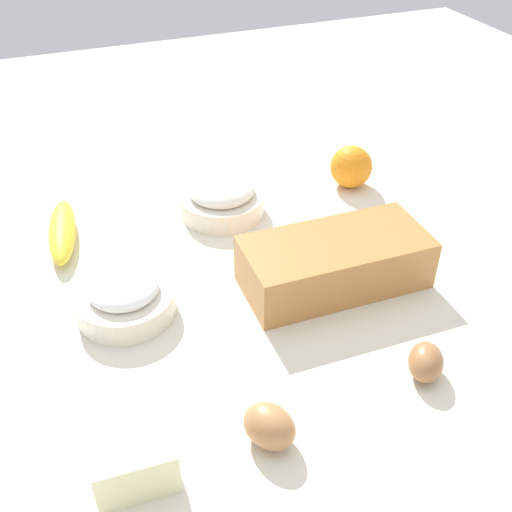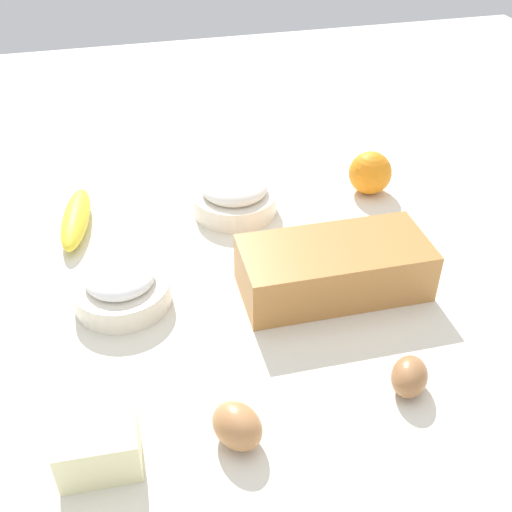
{
  "view_description": "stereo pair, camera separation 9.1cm",
  "coord_description": "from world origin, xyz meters",
  "px_view_note": "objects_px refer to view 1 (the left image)",
  "views": [
    {
      "loc": [
        -0.28,
        -0.71,
        0.61
      ],
      "look_at": [
        0.0,
        0.0,
        0.04
      ],
      "focal_mm": 43.25,
      "sensor_mm": 36.0,
      "label": 1
    },
    {
      "loc": [
        -0.19,
        -0.74,
        0.61
      ],
      "look_at": [
        0.0,
        0.0,
        0.04
      ],
      "focal_mm": 43.25,
      "sensor_mm": 36.0,
      "label": 2
    }
  ],
  "objects_px": {
    "flour_bowl": "(222,198)",
    "butter_block": "(134,462)",
    "banana": "(62,231)",
    "sugar_bowl": "(125,298)",
    "loaf_pan": "(335,261)",
    "orange_fruit": "(351,167)",
    "egg_near_butter": "(426,362)",
    "egg_beside_bowl": "(269,426)"
  },
  "relations": [
    {
      "from": "sugar_bowl",
      "to": "flour_bowl",
      "type": "bearing_deg",
      "value": 43.48
    },
    {
      "from": "flour_bowl",
      "to": "egg_beside_bowl",
      "type": "distance_m",
      "value": 0.5
    },
    {
      "from": "butter_block",
      "to": "egg_near_butter",
      "type": "bearing_deg",
      "value": 2.53
    },
    {
      "from": "loaf_pan",
      "to": "orange_fruit",
      "type": "relative_size",
      "value": 3.5
    },
    {
      "from": "orange_fruit",
      "to": "loaf_pan",
      "type": "bearing_deg",
      "value": -122.96
    },
    {
      "from": "sugar_bowl",
      "to": "egg_near_butter",
      "type": "distance_m",
      "value": 0.43
    },
    {
      "from": "flour_bowl",
      "to": "orange_fruit",
      "type": "height_order",
      "value": "orange_fruit"
    },
    {
      "from": "flour_bowl",
      "to": "banana",
      "type": "bearing_deg",
      "value": 177.09
    },
    {
      "from": "sugar_bowl",
      "to": "egg_near_butter",
      "type": "relative_size",
      "value": 2.34
    },
    {
      "from": "sugar_bowl",
      "to": "loaf_pan",
      "type": "bearing_deg",
      "value": -8.5
    },
    {
      "from": "egg_beside_bowl",
      "to": "banana",
      "type": "bearing_deg",
      "value": 108.87
    },
    {
      "from": "orange_fruit",
      "to": "egg_beside_bowl",
      "type": "distance_m",
      "value": 0.62
    },
    {
      "from": "loaf_pan",
      "to": "sugar_bowl",
      "type": "distance_m",
      "value": 0.32
    },
    {
      "from": "loaf_pan",
      "to": "sugar_bowl",
      "type": "xyz_separation_m",
      "value": [
        -0.31,
        0.05,
        -0.01
      ]
    },
    {
      "from": "loaf_pan",
      "to": "butter_block",
      "type": "bearing_deg",
      "value": -146.52
    },
    {
      "from": "banana",
      "to": "egg_beside_bowl",
      "type": "height_order",
      "value": "egg_beside_bowl"
    },
    {
      "from": "banana",
      "to": "orange_fruit",
      "type": "height_order",
      "value": "orange_fruit"
    },
    {
      "from": "egg_near_butter",
      "to": "flour_bowl",
      "type": "bearing_deg",
      "value": 104.38
    },
    {
      "from": "sugar_bowl",
      "to": "egg_beside_bowl",
      "type": "distance_m",
      "value": 0.3
    },
    {
      "from": "loaf_pan",
      "to": "banana",
      "type": "distance_m",
      "value": 0.46
    },
    {
      "from": "egg_beside_bowl",
      "to": "egg_near_butter",
      "type": "bearing_deg",
      "value": 5.62
    },
    {
      "from": "loaf_pan",
      "to": "egg_beside_bowl",
      "type": "relative_size",
      "value": 4.21
    },
    {
      "from": "flour_bowl",
      "to": "butter_block",
      "type": "xyz_separation_m",
      "value": [
        -0.26,
        -0.48,
        -0.0
      ]
    },
    {
      "from": "sugar_bowl",
      "to": "butter_block",
      "type": "distance_m",
      "value": 0.28
    },
    {
      "from": "orange_fruit",
      "to": "egg_near_butter",
      "type": "distance_m",
      "value": 0.49
    },
    {
      "from": "egg_near_butter",
      "to": "sugar_bowl",
      "type": "bearing_deg",
      "value": 142.37
    },
    {
      "from": "sugar_bowl",
      "to": "butter_block",
      "type": "xyz_separation_m",
      "value": [
        -0.05,
        -0.28,
        0.0
      ]
    },
    {
      "from": "egg_near_butter",
      "to": "egg_beside_bowl",
      "type": "distance_m",
      "value": 0.23
    },
    {
      "from": "sugar_bowl",
      "to": "egg_near_butter",
      "type": "bearing_deg",
      "value": -37.63
    },
    {
      "from": "banana",
      "to": "egg_near_butter",
      "type": "xyz_separation_m",
      "value": [
        0.4,
        -0.48,
        0.0
      ]
    },
    {
      "from": "loaf_pan",
      "to": "orange_fruit",
      "type": "height_order",
      "value": "same"
    },
    {
      "from": "butter_block",
      "to": "orange_fruit",
      "type": "bearing_deg",
      "value": 42.8
    },
    {
      "from": "banana",
      "to": "egg_near_butter",
      "type": "relative_size",
      "value": 3.1
    },
    {
      "from": "egg_beside_bowl",
      "to": "orange_fruit",
      "type": "bearing_deg",
      "value": 53.07
    },
    {
      "from": "sugar_bowl",
      "to": "banana",
      "type": "xyz_separation_m",
      "value": [
        -0.06,
        0.22,
        -0.01
      ]
    },
    {
      "from": "banana",
      "to": "sugar_bowl",
      "type": "bearing_deg",
      "value": -74.23
    },
    {
      "from": "sugar_bowl",
      "to": "egg_beside_bowl",
      "type": "xyz_separation_m",
      "value": [
        0.11,
        -0.28,
        -0.0
      ]
    },
    {
      "from": "loaf_pan",
      "to": "orange_fruit",
      "type": "xyz_separation_m",
      "value": [
        0.17,
        0.26,
        -0.0
      ]
    },
    {
      "from": "orange_fruit",
      "to": "butter_block",
      "type": "relative_size",
      "value": 0.89
    },
    {
      "from": "loaf_pan",
      "to": "egg_beside_bowl",
      "type": "distance_m",
      "value": 0.31
    },
    {
      "from": "orange_fruit",
      "to": "banana",
      "type": "bearing_deg",
      "value": 179.01
    },
    {
      "from": "flour_bowl",
      "to": "egg_beside_bowl",
      "type": "bearing_deg",
      "value": -102.46
    }
  ]
}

